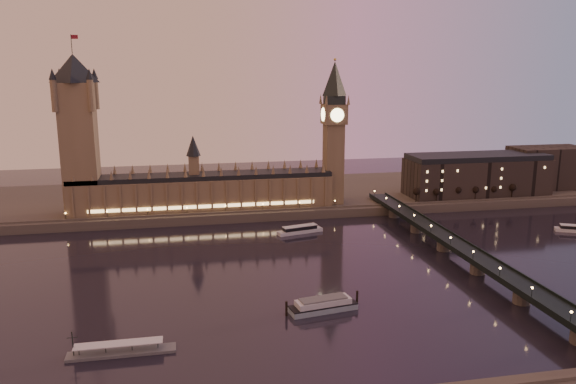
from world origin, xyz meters
name	(u,v)px	position (x,y,z in m)	size (l,w,h in m)	color
ground	(294,273)	(0.00, 0.00, 0.00)	(700.00, 700.00, 0.00)	black
far_embankment	(289,195)	(30.00, 165.00, 3.00)	(560.00, 130.00, 6.00)	#423D35
palace_of_westminster	(203,187)	(-40.12, 120.99, 21.71)	(180.00, 26.62, 52.00)	brown
victoria_tower	(78,126)	(-120.00, 121.00, 65.79)	(31.68, 31.68, 118.00)	brown
big_ben	(334,124)	(53.99, 120.99, 63.95)	(17.68, 17.68, 104.00)	brown
westminster_bridge	(459,252)	(91.61, 0.00, 5.52)	(13.20, 260.00, 15.30)	black
city_block	(500,172)	(194.94, 130.93, 22.24)	(155.00, 45.00, 34.00)	black
bare_tree_0	(418,192)	(115.51, 109.00, 14.31)	(5.48, 5.48, 11.15)	black
bare_tree_1	(438,191)	(131.07, 109.00, 14.31)	(5.48, 5.48, 11.15)	black
bare_tree_2	(457,190)	(146.63, 109.00, 14.31)	(5.48, 5.48, 11.15)	black
bare_tree_3	(476,189)	(162.19, 109.00, 14.31)	(5.48, 5.48, 11.15)	black
bare_tree_4	(495,188)	(177.75, 109.00, 14.31)	(5.48, 5.48, 11.15)	black
bare_tree_5	(514,188)	(193.31, 109.00, 14.31)	(5.48, 5.48, 11.15)	black
cruise_boat_a	(300,230)	(18.11, 69.70, 2.11)	(30.68, 13.57, 4.80)	silver
cruise_boat_b	(575,229)	(192.73, 37.60, 1.97)	(24.49, 16.04, 4.48)	silver
moored_barge	(323,305)	(2.80, -47.52, 2.68)	(34.16, 13.12, 6.34)	#8198A4
pontoon_pier	(121,351)	(-79.86, -69.68, 1.13)	(39.19, 6.53, 10.45)	#595B5E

